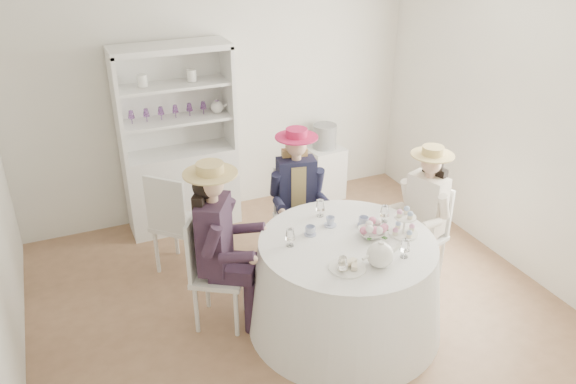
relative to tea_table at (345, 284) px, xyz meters
name	(u,v)px	position (x,y,z in m)	size (l,w,h in m)	color
ground	(292,299)	(-0.27, 0.47, -0.41)	(4.50, 4.50, 0.00)	#866043
wall_back	(219,96)	(-0.27, 2.47, 0.94)	(4.50, 4.50, 0.00)	white
wall_front	(451,309)	(-0.27, -1.53, 0.94)	(4.50, 4.50, 0.00)	white
wall_right	(510,126)	(1.98, 0.47, 0.94)	(4.50, 4.50, 0.00)	white
tea_table	(345,284)	(0.00, 0.00, 0.00)	(1.63, 1.63, 0.82)	white
hutch	(180,165)	(-0.82, 2.24, 0.31)	(1.23, 0.55, 2.01)	silver
side_table	(323,172)	(0.92, 2.22, -0.09)	(0.41, 0.41, 0.64)	silver
hatbox	(325,136)	(0.92, 2.22, 0.38)	(0.28, 0.28, 0.28)	black
guest_left	(218,237)	(-0.94, 0.44, 0.43)	(0.64, 0.59, 1.48)	silver
guest_mid	(297,190)	(0.02, 1.04, 0.39)	(0.53, 0.56, 1.40)	silver
guest_right	(425,207)	(0.99, 0.33, 0.35)	(0.55, 0.51, 1.34)	silver
spare_chair	(175,220)	(-1.10, 1.34, 0.15)	(0.61, 0.61, 1.05)	silver
teacup_a	(310,231)	(-0.23, 0.21, 0.45)	(0.09, 0.09, 0.07)	white
teacup_b	(330,222)	(-0.01, 0.28, 0.45)	(0.08, 0.08, 0.07)	white
teacup_c	(364,222)	(0.24, 0.17, 0.45)	(0.09, 0.09, 0.07)	white
flower_bowl	(371,234)	(0.21, -0.01, 0.44)	(0.21, 0.21, 0.05)	white
flower_arrangement	(375,229)	(0.22, -0.03, 0.50)	(0.17, 0.17, 0.06)	pink
table_teapot	(380,255)	(0.06, -0.38, 0.50)	(0.28, 0.20, 0.21)	white
sandwich_plate	(348,266)	(-0.18, -0.33, 0.43)	(0.28, 0.28, 0.06)	white
cupcake_stand	(404,225)	(0.47, -0.08, 0.49)	(0.24, 0.24, 0.22)	white
stemware_set	(348,233)	(0.00, 0.00, 0.49)	(0.96, 0.93, 0.15)	white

